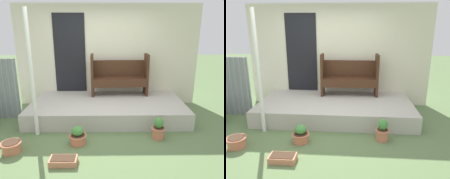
# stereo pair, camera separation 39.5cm
# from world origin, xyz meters

# --- Properties ---
(ground_plane) EXTENTS (24.00, 24.00, 0.00)m
(ground_plane) POSITION_xyz_m (0.00, 0.00, 0.00)
(ground_plane) COLOR #5B7547
(porch_slab) EXTENTS (3.52, 1.71, 0.36)m
(porch_slab) POSITION_xyz_m (0.17, 0.85, 0.18)
(porch_slab) COLOR #B7B2A5
(porch_slab) RESTS_ON ground_plane
(house_wall) EXTENTS (4.72, 0.08, 2.60)m
(house_wall) POSITION_xyz_m (0.13, 1.73, 1.30)
(house_wall) COLOR beige
(house_wall) RESTS_ON ground_plane
(support_post) EXTENTS (0.07, 0.07, 2.38)m
(support_post) POSITION_xyz_m (-1.21, -0.06, 1.19)
(support_post) COLOR white
(support_post) RESTS_ON ground_plane
(bench) EXTENTS (1.42, 0.45, 1.04)m
(bench) POSITION_xyz_m (0.47, 1.39, 0.88)
(bench) COLOR #422616
(bench) RESTS_ON porch_slab
(flower_pot_left) EXTENTS (0.35, 0.35, 0.19)m
(flower_pot_left) POSITION_xyz_m (-1.45, -0.69, 0.11)
(flower_pot_left) COLOR #C67251
(flower_pot_left) RESTS_ON ground_plane
(flower_pot_middle) EXTENTS (0.32, 0.32, 0.34)m
(flower_pot_middle) POSITION_xyz_m (-0.36, -0.43, 0.15)
(flower_pot_middle) COLOR #C67251
(flower_pot_middle) RESTS_ON ground_plane
(flower_pot_right) EXTENTS (0.26, 0.26, 0.43)m
(flower_pot_right) POSITION_xyz_m (1.15, -0.25, 0.19)
(flower_pot_right) COLOR #C67251
(flower_pot_right) RESTS_ON ground_plane
(planter_box_rect) EXTENTS (0.42, 0.23, 0.11)m
(planter_box_rect) POSITION_xyz_m (-0.50, -1.04, 0.05)
(planter_box_rect) COLOR tan
(planter_box_rect) RESTS_ON ground_plane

